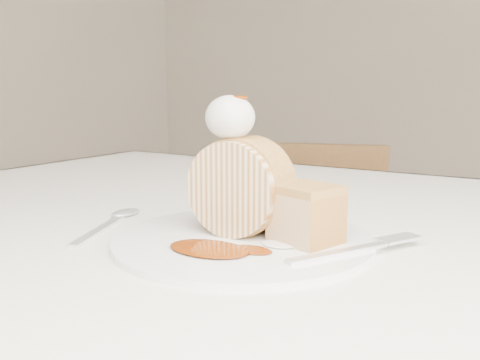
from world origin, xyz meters
The scene contains 10 objects.
table centered at (0.00, 0.20, 0.66)m, with size 1.40×0.90×0.75m.
chair_far centered at (-0.28, 0.85, 0.45)m, with size 0.47×0.47×0.78m.
plate centered at (-0.01, 0.07, 0.75)m, with size 0.28×0.28×0.01m, color white.
roulade_slice centered at (-0.02, 0.09, 0.81)m, with size 0.10×0.10×0.06m, color beige.
cake_chunk centered at (0.05, 0.09, 0.78)m, with size 0.06×0.06×0.05m, color #B38A44.
whipped_cream centered at (-0.03, 0.08, 0.88)m, with size 0.05×0.05×0.05m, color white.
caramel_drizzle centered at (-0.03, 0.09, 0.91)m, with size 0.03×0.02×0.01m, color #672504.
caramel_pool centered at (-0.02, 0.01, 0.76)m, with size 0.09×0.06×0.00m, color #672504, non-canonical shape.
fork centered at (0.10, 0.07, 0.76)m, with size 0.02×0.16×0.00m, color silver.
spoon centered at (-0.18, 0.02, 0.75)m, with size 0.02×0.16×0.00m, color silver.
Camera 1 is at (0.27, -0.40, 0.91)m, focal length 40.00 mm.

